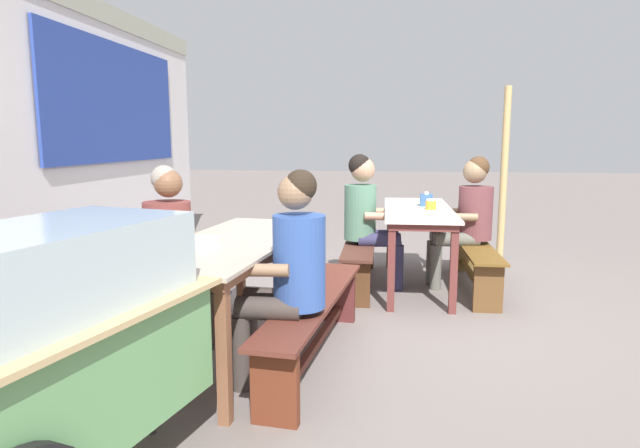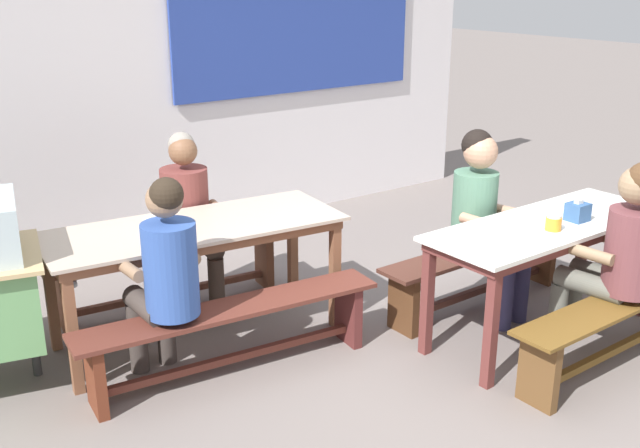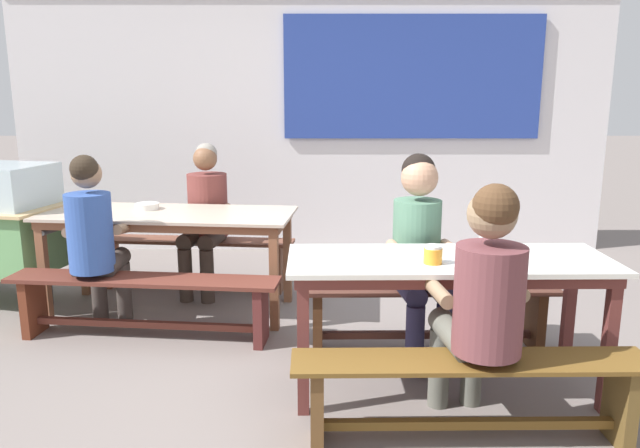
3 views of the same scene
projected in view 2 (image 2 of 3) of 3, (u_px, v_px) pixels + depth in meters
The scene contains 15 objects.
ground_plane at pixel (430, 355), 4.61m from camera, with size 40.00×40.00×0.00m, color slate.
backdrop_wall at pixel (201, 69), 6.44m from camera, with size 6.06×0.23×2.75m.
dining_table_far at pixel (195, 236), 4.62m from camera, with size 1.91×0.90×0.77m.
dining_table_near at pixel (548, 234), 4.67m from camera, with size 1.74×0.64×0.77m.
bench_far_back at pixel (170, 268), 5.20m from camera, with size 1.72×0.42×0.43m.
bench_far_front at pixel (232, 328), 4.31m from camera, with size 1.85×0.47×0.43m.
bench_near_back at pixel (478, 266), 5.21m from camera, with size 1.65×0.30×0.43m.
bench_near_front at pixel (617, 323), 4.40m from camera, with size 1.68×0.30×0.43m.
person_left_back_turned at pixel (165, 272), 4.07m from camera, with size 0.41×0.53×1.25m.
person_near_front at pixel (620, 249), 4.34m from camera, with size 0.46×0.60×1.25m.
person_center_facing at pixel (188, 212), 5.08m from camera, with size 0.48×0.55×1.24m.
person_right_near_table at pixel (483, 212), 4.97m from camera, with size 0.44×0.56×1.27m.
tissue_box at pixel (578, 212), 4.65m from camera, with size 0.13×0.12×0.14m.
condiment_jar at pixel (554, 223), 4.49m from camera, with size 0.10×0.10×0.10m.
soup_bowl at pixel (158, 222), 4.57m from camera, with size 0.18×0.18×0.05m, color silver.
Camera 2 is at (-2.97, -2.92, 2.26)m, focal length 41.81 mm.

